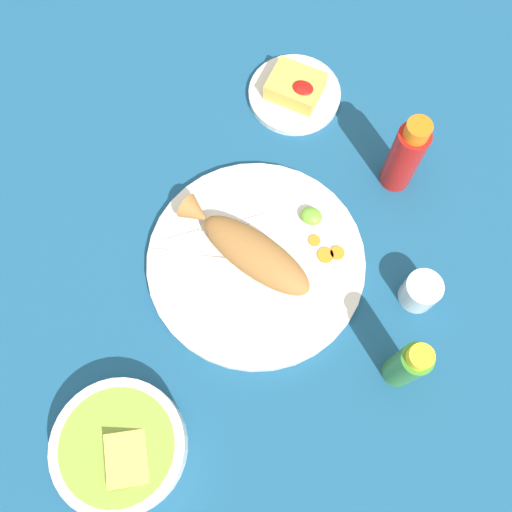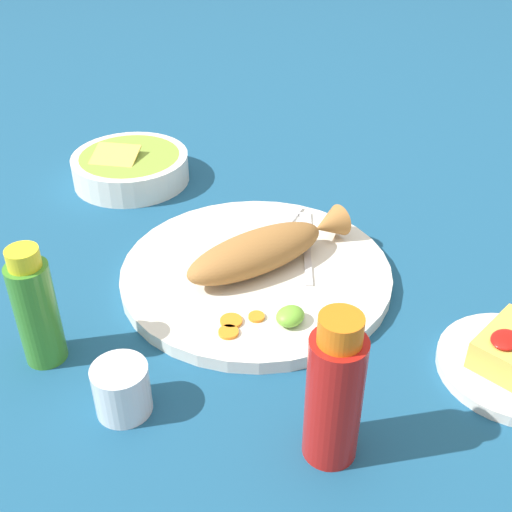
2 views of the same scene
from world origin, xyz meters
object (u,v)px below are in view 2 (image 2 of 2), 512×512
(salt_cup, at_px, (122,392))
(guacamole_bowl, at_px, (131,166))
(fork_near, at_px, (278,232))
(hot_sauce_bottle_green, at_px, (36,309))
(fried_fish, at_px, (265,249))
(fork_far, at_px, (307,241))
(hot_sauce_bottle_red, at_px, (334,393))
(main_plate, at_px, (256,273))

(salt_cup, bearing_deg, guacamole_bowl, -127.84)
(fork_near, xyz_separation_m, salt_cup, (0.35, 0.10, 0.01))
(hot_sauce_bottle_green, bearing_deg, guacamole_bowl, -139.90)
(fried_fish, height_order, salt_cup, fried_fish)
(fork_far, relative_size, hot_sauce_bottle_red, 0.85)
(fried_fish, xyz_separation_m, hot_sauce_bottle_red, (0.17, 0.25, 0.04))
(fork_far, distance_m, guacamole_bowl, 0.37)
(salt_cup, bearing_deg, fork_near, -164.31)
(fried_fish, relative_size, guacamole_bowl, 1.31)
(fork_near, distance_m, hot_sauce_bottle_red, 0.38)
(main_plate, xyz_separation_m, salt_cup, (0.27, 0.06, 0.02))
(fried_fish, relative_size, hot_sauce_bottle_red, 1.50)
(hot_sauce_bottle_red, xyz_separation_m, guacamole_bowl, (-0.21, -0.61, -0.05))
(fried_fish, height_order, hot_sauce_bottle_red, hot_sauce_bottle_red)
(main_plate, distance_m, salt_cup, 0.27)
(hot_sauce_bottle_green, xyz_separation_m, salt_cup, (-0.01, 0.13, -0.05))
(hot_sauce_bottle_green, bearing_deg, main_plate, 165.88)
(salt_cup, bearing_deg, main_plate, -167.10)
(fork_near, height_order, guacamole_bowl, guacamole_bowl)
(main_plate, height_order, fork_far, fork_far)
(hot_sauce_bottle_green, height_order, salt_cup, hot_sauce_bottle_green)
(main_plate, relative_size, hot_sauce_bottle_red, 2.13)
(fork_near, bearing_deg, hot_sauce_bottle_red, -148.92)
(fork_far, bearing_deg, hot_sauce_bottle_green, 126.22)
(salt_cup, bearing_deg, hot_sauce_bottle_green, -83.67)
(main_plate, relative_size, hot_sauce_bottle_green, 2.42)
(main_plate, relative_size, salt_cup, 6.10)
(main_plate, height_order, hot_sauce_bottle_green, hot_sauce_bottle_green)
(fork_far, xyz_separation_m, hot_sauce_bottle_green, (0.38, -0.08, 0.05))
(fried_fish, relative_size, fork_near, 1.45)
(fried_fish, bearing_deg, fork_far, -171.93)
(hot_sauce_bottle_green, relative_size, salt_cup, 2.52)
(hot_sauce_bottle_red, bearing_deg, hot_sauce_bottle_green, -68.97)
(hot_sauce_bottle_red, distance_m, salt_cup, 0.23)
(salt_cup, bearing_deg, fork_far, -171.72)
(hot_sauce_bottle_green, bearing_deg, fork_near, 174.93)
(main_plate, relative_size, fried_fish, 1.42)
(fork_near, distance_m, guacamole_bowl, 0.32)
(main_plate, bearing_deg, fried_fish, 168.28)
(hot_sauce_bottle_green, height_order, guacamole_bowl, hot_sauce_bottle_green)
(fried_fish, distance_m, guacamole_bowl, 0.36)
(hot_sauce_bottle_red, xyz_separation_m, salt_cup, (0.11, -0.19, -0.06))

